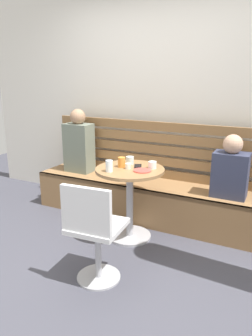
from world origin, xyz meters
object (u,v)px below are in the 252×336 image
person_child_left (231,170)px  cup_ceramic_white (152,165)px  cup_espresso_small (128,166)px  cup_water_clear (109,166)px  person_adult (79,144)px  plate_small (142,171)px  phone_on_table (138,166)px  white_chair (94,230)px  cup_tumbler_orange (122,162)px  booth_bench (145,200)px  cup_glass_short (130,160)px  cafe_table (130,190)px

person_child_left → cup_ceramic_white: bearing=-151.3°
cup_espresso_small → cup_water_clear: bearing=-125.2°
person_adult → plate_small: 1.26m
cup_water_clear → cup_ceramic_white: cup_water_clear is taller
phone_on_table → white_chair: bearing=-110.5°
person_child_left → cup_tumbler_orange: 1.08m
booth_bench → cup_glass_short: 0.67m
white_chair → person_adult: (-1.07, 1.35, 0.33)m
cup_tumbler_orange → phone_on_table: 0.17m
cup_water_clear → phone_on_table: bearing=59.7°
cafe_table → cup_glass_short: (-0.07, 0.14, 0.26)m
cup_water_clear → phone_on_table: 0.33m
person_adult → plate_small: size_ratio=4.62×
cafe_table → cup_ceramic_white: 0.34m
cup_glass_short → cup_tumbler_orange: bearing=-100.8°
plate_small → phone_on_table: (-0.11, 0.13, -0.00)m
cup_water_clear → plate_small: bearing=29.6°
cup_espresso_small → cafe_table: bearing=74.3°
cup_water_clear → cup_glass_short: 0.33m
person_adult → cafe_table: bearing=-28.6°
cafe_table → person_adult: person_adult is taller
cafe_table → person_adult: bearing=151.4°
cafe_table → cup_espresso_small: cup_espresso_small is taller
cup_espresso_small → booth_bench: bearing=94.2°
cup_tumbler_orange → cup_glass_short: bearing=79.2°
plate_small → white_chair: bearing=-94.2°
booth_bench → cup_ceramic_white: (0.24, -0.40, 0.55)m
cup_glass_short → cup_espresso_small: bearing=-69.4°
cup_espresso_small → cup_glass_short: size_ratio=0.70×
cup_tumbler_orange → cup_espresso_small: bearing=-17.8°
cafe_table → person_child_left: size_ratio=1.17×
cup_glass_short → person_adult: bearing=156.5°
cafe_table → cup_espresso_small: 0.25m
cup_ceramic_white → cafe_table: bearing=-153.7°
white_chair → cup_tumbler_orange: size_ratio=8.50×
cup_ceramic_white → plate_small: 0.14m
white_chair → person_adult: 1.75m
person_adult → cup_tumbler_orange: 1.03m
phone_on_table → cup_tumbler_orange: bearing=-169.7°
person_child_left → person_adult: bearing=178.1°
cafe_table → person_adult: 1.14m
cafe_table → white_chair: bearing=-83.6°
person_adult → phone_on_table: size_ratio=5.61×
cup_ceramic_white → cup_tumbler_orange: bearing=-162.2°
booth_bench → plate_small: bearing=-70.0°
cafe_table → cup_ceramic_white: cup_ceramic_white is taller
cup_ceramic_white → phone_on_table: bearing=-179.1°
booth_bench → cup_ceramic_white: bearing=-59.0°
cafe_table → cup_tumbler_orange: bearing=177.6°
cup_water_clear → cup_espresso_small: bearing=54.8°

